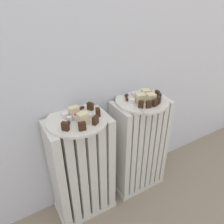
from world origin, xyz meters
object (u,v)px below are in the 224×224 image
plate_left (77,120)px  plate_right (142,101)px  radiator_right (138,147)px  fork (139,108)px  jam_bowl_left (78,117)px  jam_bowl_right (151,94)px  radiator_left (82,169)px

plate_left → plate_right: 0.35m
radiator_right → fork: 0.32m
jam_bowl_left → jam_bowl_right: bearing=3.0°
radiator_right → fork: bearing=-136.4°
radiator_right → plate_right: 0.30m
radiator_left → plate_right: size_ratio=2.13×
jam_bowl_left → fork: bearing=-10.2°
radiator_left → jam_bowl_right: (0.42, 0.01, 0.32)m
jam_bowl_left → jam_bowl_right: jam_bowl_left is taller
radiator_left → jam_bowl_left: size_ratio=13.92×
plate_right → jam_bowl_right: size_ratio=7.29×
radiator_left → fork: (0.29, -0.06, 0.31)m
radiator_left → plate_right: 0.46m
jam_bowl_left → fork: 0.29m
fork → jam_bowl_right: bearing=29.0°
radiator_left → plate_left: size_ratio=2.13×
radiator_right → plate_left: plate_left is taller
plate_left → jam_bowl_right: 0.42m
jam_bowl_left → plate_right: bearing=1.7°
radiator_left → plate_left: 0.30m
radiator_left → fork: 0.42m
radiator_right → plate_left: bearing=180.0°
plate_left → jam_bowl_right: jam_bowl_right is taller
plate_left → radiator_right: bearing=-0.0°
radiator_right → radiator_left: bearing=180.0°
plate_left → jam_bowl_right: size_ratio=7.29×
fork → radiator_right: bearing=43.6°
radiator_left → jam_bowl_left: (0.00, -0.01, 0.32)m
plate_right → jam_bowl_right: 0.07m
radiator_right → jam_bowl_left: jam_bowl_left is taller
radiator_left → jam_bowl_left: jam_bowl_left is taller
plate_right → fork: 0.09m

